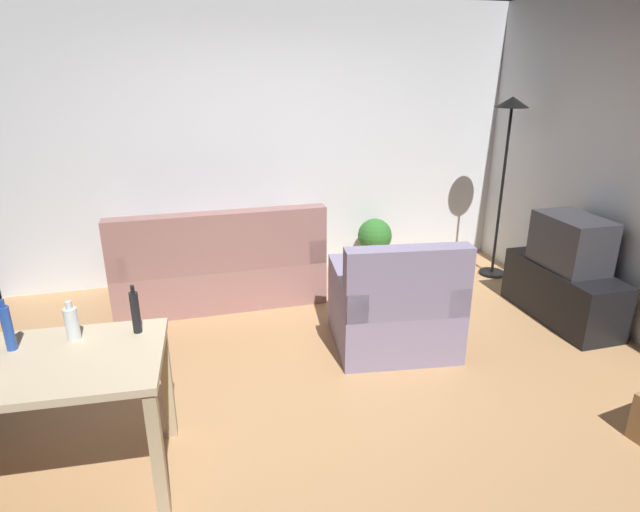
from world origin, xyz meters
name	(u,v)px	position (x,y,z in m)	size (l,w,h in m)	color
ground_plane	(325,382)	(0.00, 0.00, -0.01)	(5.20, 4.40, 0.02)	tan
wall_rear	(265,144)	(0.00, 2.20, 1.35)	(5.20, 0.10, 2.70)	silver
couch	(220,268)	(-0.57, 1.59, 0.31)	(1.87, 0.84, 0.92)	#996B66
tv_stand	(562,292)	(2.25, 0.40, 0.24)	(0.44, 1.10, 0.48)	black
tv	(571,242)	(2.25, 0.40, 0.70)	(0.41, 0.60, 0.44)	#2D2D33
torchiere_lamp	(508,139)	(2.25, 1.45, 1.41)	(0.32, 0.32, 1.81)	black
desk	(38,381)	(-1.62, -0.58, 0.65)	(1.24, 0.78, 0.76)	#C6B28E
potted_plant	(375,241)	(1.08, 1.90, 0.33)	(0.36, 0.36, 0.57)	brown
armchair	(395,309)	(0.65, 0.33, 0.32)	(1.00, 0.95, 0.92)	gray
bottle_blue	(8,328)	(-1.75, -0.43, 0.88)	(0.05, 0.05, 0.27)	#2347A3
bottle_clear	(72,323)	(-1.47, -0.39, 0.85)	(0.07, 0.07, 0.21)	silver
bottle_dark	(135,312)	(-1.15, -0.40, 0.88)	(0.05, 0.05, 0.27)	black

